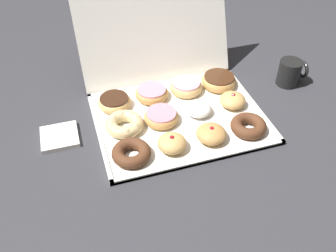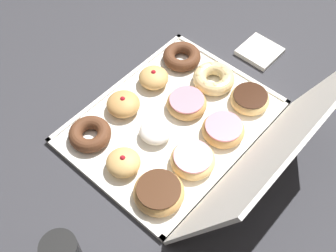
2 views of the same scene
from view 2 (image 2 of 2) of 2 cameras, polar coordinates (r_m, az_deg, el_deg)
name	(u,v)px [view 2 (image 2 of 2)]	position (r m, az deg, el deg)	size (l,w,h in m)	color
ground_plane	(172,123)	(1.15, 0.52, 0.40)	(3.00, 3.00, 0.00)	#333338
donut_box	(172,122)	(1.15, 0.52, 0.56)	(0.53, 0.41, 0.01)	white
box_lid_open	(274,144)	(0.92, 13.87, -2.28)	(0.53, 0.39, 0.01)	white
chocolate_cake_ring_donut_0	(182,57)	(1.28, 1.84, 9.21)	(0.11, 0.11, 0.04)	#59331E
jelly_filled_donut_1	(154,78)	(1.21, -1.93, 6.45)	(0.08, 0.08, 0.05)	tan
jelly_filled_donut_2	(123,104)	(1.16, -5.97, 2.94)	(0.09, 0.09, 0.05)	tan
chocolate_cake_ring_donut_3	(90,134)	(1.12, -10.34, -1.06)	(0.11, 0.11, 0.04)	#59331E
cruller_donut_4	(213,78)	(1.22, 5.98, 6.41)	(0.12, 0.12, 0.04)	#EACC8C
pink_frosted_donut_5	(188,104)	(1.16, 2.68, 2.93)	(0.11, 0.11, 0.04)	tan
powdered_filled_donut_6	(156,132)	(1.10, -1.58, -0.75)	(0.08, 0.08, 0.04)	white
jelly_filled_donut_7	(123,162)	(1.05, -5.95, -4.84)	(0.09, 0.09, 0.05)	tan
chocolate_frosted_donut_8	(250,99)	(1.19, 10.82, 3.57)	(0.11, 0.11, 0.04)	#E5B770
pink_frosted_donut_9	(223,129)	(1.11, 7.36, -0.45)	(0.11, 0.11, 0.04)	tan
pink_frosted_donut_10	(193,160)	(1.06, 3.31, -4.48)	(0.11, 0.11, 0.04)	#E5B770
chocolate_frosted_donut_11	(159,192)	(1.01, -1.23, -8.79)	(0.12, 0.12, 0.04)	tan
napkin_stack	(260,52)	(1.35, 12.09, 9.66)	(0.11, 0.11, 0.01)	white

